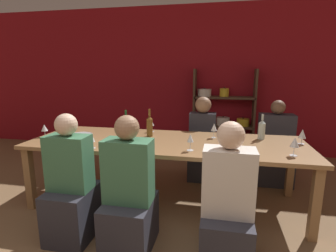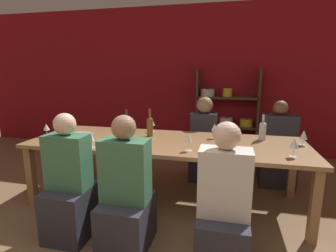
# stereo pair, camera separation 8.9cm
# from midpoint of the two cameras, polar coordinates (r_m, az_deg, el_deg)

# --- Properties ---
(wall_back_red) EXTENTS (8.80, 0.06, 2.70)m
(wall_back_red) POSITION_cam_midpoint_polar(r_m,az_deg,el_deg) (5.05, 2.67, 9.88)
(wall_back_red) COLOR maroon
(wall_back_red) RESTS_ON ground_plane
(shelf_unit) EXTENTS (1.09, 0.30, 1.56)m
(shelf_unit) POSITION_cam_midpoint_polar(r_m,az_deg,el_deg) (4.88, 11.10, 0.93)
(shelf_unit) COLOR #4C3828
(shelf_unit) RESTS_ON ground_plane
(dining_table) EXTENTS (3.08, 1.05, 0.75)m
(dining_table) POSITION_cam_midpoint_polar(r_m,az_deg,el_deg) (2.99, -1.23, -4.44)
(dining_table) COLOR olive
(dining_table) RESTS_ON ground_plane
(mixing_bowl) EXTENTS (0.25, 0.25, 0.10)m
(mixing_bowl) POSITION_cam_midpoint_polar(r_m,az_deg,el_deg) (3.06, -19.15, -2.48)
(mixing_bowl) COLOR #B7BABC
(mixing_bowl) RESTS_ON dining_table
(wine_bottle_green) EXTENTS (0.07, 0.07, 0.32)m
(wine_bottle_green) POSITION_cam_midpoint_polar(r_m,az_deg,el_deg) (3.19, -9.88, 0.00)
(wine_bottle_green) COLOR #1E4C23
(wine_bottle_green) RESTS_ON dining_table
(wine_bottle_dark) EXTENTS (0.07, 0.07, 0.33)m
(wine_bottle_dark) POSITION_cam_midpoint_polar(r_m,az_deg,el_deg) (3.16, -4.83, 0.05)
(wine_bottle_dark) COLOR brown
(wine_bottle_dark) RESTS_ON dining_table
(wine_bottle_amber) EXTENTS (0.08, 0.08, 0.29)m
(wine_bottle_amber) POSITION_cam_midpoint_polar(r_m,az_deg,el_deg) (3.20, 18.98, -0.68)
(wine_bottle_amber) COLOR #B2C6C1
(wine_bottle_amber) RESTS_ON dining_table
(wine_glass_red_a) EXTENTS (0.07, 0.07, 0.15)m
(wine_glass_red_a) POSITION_cam_midpoint_polar(r_m,az_deg,el_deg) (3.48, -25.98, -0.43)
(wine_glass_red_a) COLOR white
(wine_glass_red_a) RESTS_ON dining_table
(wine_glass_red_b) EXTENTS (0.07, 0.07, 0.17)m
(wine_glass_red_b) POSITION_cam_midpoint_polar(r_m,az_deg,el_deg) (2.59, 3.92, -2.79)
(wine_glass_red_b) COLOR white
(wine_glass_red_b) RESTS_ON dining_table
(wine_glass_white_a) EXTENTS (0.08, 0.08, 0.16)m
(wine_glass_white_a) POSITION_cam_midpoint_polar(r_m,az_deg,el_deg) (3.14, 26.48, -1.63)
(wine_glass_white_a) COLOR white
(wine_glass_white_a) RESTS_ON dining_table
(wine_glass_white_b) EXTENTS (0.07, 0.07, 0.17)m
(wine_glass_white_b) POSITION_cam_midpoint_polar(r_m,az_deg,el_deg) (3.11, 9.19, -0.34)
(wine_glass_white_b) COLOR white
(wine_glass_white_b) RESTS_ON dining_table
(wine_glass_empty_a) EXTENTS (0.06, 0.06, 0.18)m
(wine_glass_empty_a) POSITION_cam_midpoint_polar(r_m,az_deg,el_deg) (3.28, 11.86, 0.18)
(wine_glass_empty_a) COLOR white
(wine_glass_empty_a) RESTS_ON dining_table
(wine_glass_red_c) EXTENTS (0.08, 0.08, 0.17)m
(wine_glass_red_c) POSITION_cam_midpoint_polar(r_m,az_deg,el_deg) (3.24, -11.32, -0.02)
(wine_glass_red_c) COLOR white
(wine_glass_red_c) RESTS_ON dining_table
(wine_glass_empty_b) EXTENTS (0.07, 0.07, 0.16)m
(wine_glass_empty_b) POSITION_cam_midpoint_polar(r_m,az_deg,el_deg) (2.79, -17.15, -2.51)
(wine_glass_empty_b) COLOR white
(wine_glass_empty_b) RESTS_ON dining_table
(wine_glass_empty_c) EXTENTS (0.07, 0.07, 0.16)m
(wine_glass_empty_c) POSITION_cam_midpoint_polar(r_m,az_deg,el_deg) (3.40, -4.34, 0.59)
(wine_glass_empty_c) COLOR white
(wine_glass_empty_c) RESTS_ON dining_table
(wine_glass_red_d) EXTENTS (0.08, 0.08, 0.18)m
(wine_glass_red_d) POSITION_cam_midpoint_polar(r_m,az_deg,el_deg) (2.67, 25.01, -3.33)
(wine_glass_red_d) COLOR white
(wine_glass_red_d) RESTS_ON dining_table
(wine_glass_empty_d) EXTENTS (0.07, 0.07, 0.15)m
(wine_glass_empty_d) POSITION_cam_midpoint_polar(r_m,az_deg,el_deg) (3.77, -22.50, 0.79)
(wine_glass_empty_d) COLOR white
(wine_glass_empty_d) RESTS_ON dining_table
(person_near_a) EXTENTS (0.38, 0.47, 1.17)m
(person_near_a) POSITION_cam_midpoint_polar(r_m,az_deg,el_deg) (2.63, -21.16, -13.58)
(person_near_a) COLOR #2D2D38
(person_near_a) RESTS_ON ground_plane
(person_far_a) EXTENTS (0.37, 0.46, 1.18)m
(person_far_a) POSITION_cam_midpoint_polar(r_m,az_deg,el_deg) (3.79, 6.74, -4.75)
(person_far_a) COLOR #2D2D38
(person_far_a) RESTS_ON ground_plane
(person_near_b) EXTENTS (0.40, 0.50, 1.16)m
(person_near_b) POSITION_cam_midpoint_polar(r_m,az_deg,el_deg) (2.23, 11.53, -17.86)
(person_near_b) COLOR #2D2D38
(person_near_b) RESTS_ON ground_plane
(person_far_b) EXTENTS (0.45, 0.57, 1.14)m
(person_far_b) POSITION_cam_midpoint_polar(r_m,az_deg,el_deg) (3.95, 21.51, -5.44)
(person_far_b) COLOR #2D2D38
(person_far_b) RESTS_ON ground_plane
(person_near_c) EXTENTS (0.40, 0.50, 1.18)m
(person_near_c) POSITION_cam_midpoint_polar(r_m,az_deg,el_deg) (2.37, -9.53, -15.87)
(person_near_c) COLOR #2D2D38
(person_near_c) RESTS_ON ground_plane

